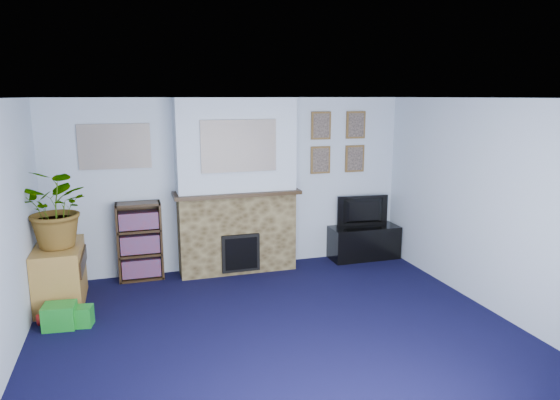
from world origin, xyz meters
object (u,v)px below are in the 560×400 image
object	(u,v)px
tv_stand	(364,244)
television	(364,212)
bookshelf	(140,243)
sideboard	(60,275)

from	to	relation	value
tv_stand	television	distance (m)	0.50
tv_stand	bookshelf	world-z (taller)	bookshelf
bookshelf	television	bearing A→B (deg)	-0.99
television	bookshelf	size ratio (longest dim) A/B	0.75
television	sideboard	bearing A→B (deg)	12.89
tv_stand	sideboard	world-z (taller)	sideboard
tv_stand	television	xyz separation A→B (m)	(0.00, 0.02, 0.49)
tv_stand	bookshelf	xyz separation A→B (m)	(-3.26, 0.08, 0.28)
bookshelf	sideboard	distance (m)	1.10
tv_stand	sideboard	distance (m)	4.22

